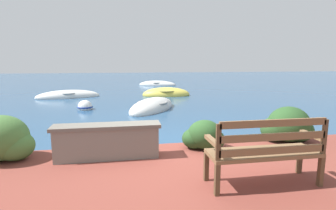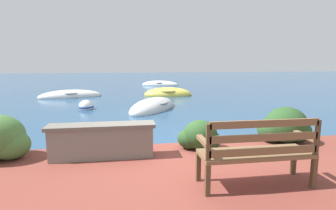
% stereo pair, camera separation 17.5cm
% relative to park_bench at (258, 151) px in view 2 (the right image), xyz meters
% --- Properties ---
extents(ground_plane, '(80.00, 80.00, 0.00)m').
position_rel_park_bench_xyz_m(ground_plane, '(-1.03, 1.98, -0.70)').
color(ground_plane, navy).
extents(park_bench, '(1.49, 0.48, 0.93)m').
position_rel_park_bench_xyz_m(park_bench, '(0.00, 0.00, 0.00)').
color(park_bench, brown).
rests_on(park_bench, patio_terrace).
extents(stone_wall, '(1.78, 0.39, 0.59)m').
position_rel_park_bench_xyz_m(stone_wall, '(-2.09, 1.37, -0.19)').
color(stone_wall, slate).
rests_on(stone_wall, patio_terrace).
extents(hedge_clump_left, '(0.71, 0.51, 0.48)m').
position_rel_park_bench_xyz_m(hedge_clump_left, '(-2.02, 1.73, -0.28)').
color(hedge_clump_left, '#426B33').
rests_on(hedge_clump_left, patio_terrace).
extents(hedge_clump_centre, '(0.81, 0.58, 0.55)m').
position_rel_park_bench_xyz_m(hedge_clump_centre, '(-0.33, 1.56, -0.25)').
color(hedge_clump_centre, '#284C23').
rests_on(hedge_clump_centre, patio_terrace).
extents(hedge_clump_right, '(1.06, 0.77, 0.72)m').
position_rel_park_bench_xyz_m(hedge_clump_right, '(1.49, 1.71, -0.17)').
color(hedge_clump_right, '#284C23').
rests_on(hedge_clump_right, patio_terrace).
extents(rowboat_nearest, '(2.59, 3.18, 0.79)m').
position_rel_park_bench_xyz_m(rowboat_nearest, '(-0.69, 6.98, -0.64)').
color(rowboat_nearest, silver).
rests_on(rowboat_nearest, ground_plane).
extents(rowboat_mid, '(2.68, 1.41, 0.81)m').
position_rel_park_bench_xyz_m(rowboat_mid, '(0.53, 11.01, -0.63)').
color(rowboat_mid, '#DBC64C').
rests_on(rowboat_mid, ground_plane).
extents(rowboat_far, '(3.29, 1.73, 0.69)m').
position_rel_park_bench_xyz_m(rowboat_far, '(-4.60, 11.13, -0.65)').
color(rowboat_far, silver).
rests_on(rowboat_far, ground_plane).
extents(rowboat_outer, '(3.03, 1.87, 0.67)m').
position_rel_park_bench_xyz_m(rowboat_outer, '(0.87, 17.24, -0.65)').
color(rowboat_outer, silver).
rests_on(rowboat_outer, ground_plane).
extents(mooring_buoy, '(0.60, 0.60, 0.55)m').
position_rel_park_bench_xyz_m(mooring_buoy, '(-3.27, 7.44, -0.61)').
color(mooring_buoy, white).
rests_on(mooring_buoy, ground_plane).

